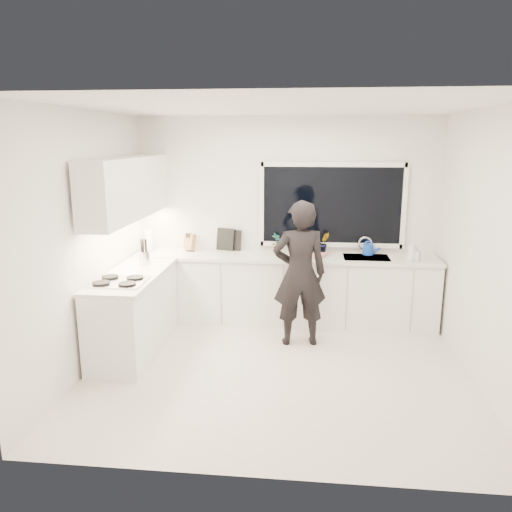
# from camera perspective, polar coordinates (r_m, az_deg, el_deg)

# --- Properties ---
(floor) EXTENTS (4.00, 3.50, 0.02)m
(floor) POSITION_cam_1_polar(r_m,az_deg,el_deg) (5.46, 2.40, -12.97)
(floor) COLOR beige
(floor) RESTS_ON ground
(wall_back) EXTENTS (4.00, 0.02, 2.70)m
(wall_back) POSITION_cam_1_polar(r_m,az_deg,el_deg) (6.74, 3.47, 4.24)
(wall_back) COLOR white
(wall_back) RESTS_ON ground
(wall_left) EXTENTS (0.02, 3.50, 2.70)m
(wall_left) POSITION_cam_1_polar(r_m,az_deg,el_deg) (5.51, -18.81, 1.51)
(wall_left) COLOR white
(wall_left) RESTS_ON ground
(wall_right) EXTENTS (0.02, 3.50, 2.70)m
(wall_right) POSITION_cam_1_polar(r_m,az_deg,el_deg) (5.29, 24.82, 0.53)
(wall_right) COLOR white
(wall_right) RESTS_ON ground
(ceiling) EXTENTS (4.00, 3.50, 0.02)m
(ceiling) POSITION_cam_1_polar(r_m,az_deg,el_deg) (4.91, 2.72, 16.81)
(ceiling) COLOR white
(ceiling) RESTS_ON wall_back
(window) EXTENTS (1.80, 0.02, 1.00)m
(window) POSITION_cam_1_polar(r_m,az_deg,el_deg) (6.68, 8.65, 5.76)
(window) COLOR black
(window) RESTS_ON wall_back
(base_cabinets_back) EXTENTS (3.92, 0.58, 0.88)m
(base_cabinets_back) POSITION_cam_1_polar(r_m,az_deg,el_deg) (6.65, 3.24, -3.95)
(base_cabinets_back) COLOR white
(base_cabinets_back) RESTS_ON floor
(base_cabinets_left) EXTENTS (0.58, 1.60, 0.88)m
(base_cabinets_left) POSITION_cam_1_polar(r_m,az_deg,el_deg) (5.93, -13.75, -6.47)
(base_cabinets_left) COLOR white
(base_cabinets_left) RESTS_ON floor
(countertop_back) EXTENTS (3.94, 0.62, 0.04)m
(countertop_back) POSITION_cam_1_polar(r_m,az_deg,el_deg) (6.52, 3.29, -0.11)
(countertop_back) COLOR silver
(countertop_back) RESTS_ON base_cabinets_back
(countertop_left) EXTENTS (0.62, 1.60, 0.04)m
(countertop_left) POSITION_cam_1_polar(r_m,az_deg,el_deg) (5.80, -14.00, -2.18)
(countertop_left) COLOR silver
(countertop_left) RESTS_ON base_cabinets_left
(upper_cabinets) EXTENTS (0.34, 2.10, 0.70)m
(upper_cabinets) POSITION_cam_1_polar(r_m,az_deg,el_deg) (5.99, -14.46, 7.54)
(upper_cabinets) COLOR white
(upper_cabinets) RESTS_ON wall_left
(sink) EXTENTS (0.58, 0.42, 0.14)m
(sink) POSITION_cam_1_polar(r_m,az_deg,el_deg) (6.57, 12.47, -0.56)
(sink) COLOR silver
(sink) RESTS_ON countertop_back
(faucet) EXTENTS (0.03, 0.03, 0.22)m
(faucet) POSITION_cam_1_polar(r_m,az_deg,el_deg) (6.73, 12.36, 1.17)
(faucet) COLOR silver
(faucet) RESTS_ON countertop_back
(stovetop) EXTENTS (0.56, 0.48, 0.03)m
(stovetop) POSITION_cam_1_polar(r_m,az_deg,el_deg) (5.48, -15.45, -2.79)
(stovetop) COLOR black
(stovetop) RESTS_ON countertop_left
(person) EXTENTS (0.69, 0.51, 1.73)m
(person) POSITION_cam_1_polar(r_m,az_deg,el_deg) (5.85, 5.01, -2.04)
(person) COLOR black
(person) RESTS_ON floor
(pizza_tray) EXTENTS (0.55, 0.48, 0.03)m
(pizza_tray) POSITION_cam_1_polar(r_m,az_deg,el_deg) (6.48, 6.04, 0.08)
(pizza_tray) COLOR silver
(pizza_tray) RESTS_ON countertop_back
(pizza) EXTENTS (0.50, 0.43, 0.01)m
(pizza) POSITION_cam_1_polar(r_m,az_deg,el_deg) (6.48, 6.04, 0.23)
(pizza) COLOR red
(pizza) RESTS_ON pizza_tray
(watering_can) EXTENTS (0.17, 0.17, 0.13)m
(watering_can) POSITION_cam_1_polar(r_m,az_deg,el_deg) (6.70, 12.68, 0.71)
(watering_can) COLOR blue
(watering_can) RESTS_ON countertop_back
(paper_towel_roll) EXTENTS (0.12, 0.12, 0.26)m
(paper_towel_roll) POSITION_cam_1_polar(r_m,az_deg,el_deg) (6.92, -12.13, 1.68)
(paper_towel_roll) COLOR white
(paper_towel_roll) RESTS_ON countertop_back
(knife_block) EXTENTS (0.16, 0.14, 0.22)m
(knife_block) POSITION_cam_1_polar(r_m,az_deg,el_deg) (6.81, -7.56, 1.51)
(knife_block) COLOR #A26F4B
(knife_block) RESTS_ON countertop_back
(utensil_crock) EXTENTS (0.14, 0.14, 0.16)m
(utensil_crock) POSITION_cam_1_polar(r_m,az_deg,el_deg) (6.18, -12.62, -0.20)
(utensil_crock) COLOR silver
(utensil_crock) RESTS_ON countertop_left
(picture_frame_large) EXTENTS (0.22, 0.07, 0.28)m
(picture_frame_large) POSITION_cam_1_polar(r_m,az_deg,el_deg) (6.79, -2.59, 1.83)
(picture_frame_large) COLOR black
(picture_frame_large) RESTS_ON countertop_back
(picture_frame_small) EXTENTS (0.25, 0.09, 0.30)m
(picture_frame_small) POSITION_cam_1_polar(r_m,az_deg,el_deg) (6.81, -3.52, 1.93)
(picture_frame_small) COLOR black
(picture_frame_small) RESTS_ON countertop_back
(herb_plants) EXTENTS (0.80, 0.25, 0.29)m
(herb_plants) POSITION_cam_1_polar(r_m,az_deg,el_deg) (6.64, 5.25, 1.47)
(herb_plants) COLOR #26662D
(herb_plants) RESTS_ON countertop_back
(soap_bottles) EXTENTS (0.19, 0.15, 0.27)m
(soap_bottles) POSITION_cam_1_polar(r_m,az_deg,el_deg) (6.47, 17.53, 0.51)
(soap_bottles) COLOR #D8BF66
(soap_bottles) RESTS_ON countertop_back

